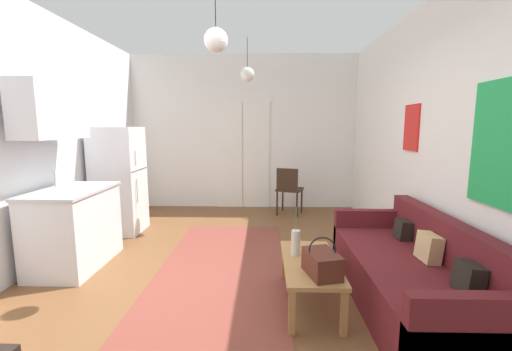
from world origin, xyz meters
TOP-DOWN VIEW (x-y plane):
  - ground_plane at (0.00, 0.00)m, footprint 4.83×7.25m
  - wall_back at (-0.00, 3.38)m, footprint 4.43×0.13m
  - wall_right at (2.16, -0.01)m, footprint 0.12×6.85m
  - area_rug at (-0.07, 0.35)m, footprint 1.38×3.23m
  - couch at (1.71, -0.30)m, footprint 0.83×2.05m
  - coffee_table at (0.81, -0.27)m, footprint 0.47×1.01m
  - bamboo_vase at (0.69, -0.14)m, footprint 0.08×0.08m
  - handbag at (0.86, -0.55)m, footprint 0.30×0.38m
  - refrigerator at (-1.75, 1.72)m, footprint 0.65×0.64m
  - kitchen_counter at (-1.77, 0.49)m, footprint 0.65×1.06m
  - accent_chair at (0.83, 2.74)m, footprint 0.53×0.52m
  - pendant_lamp_near at (-0.05, 0.15)m, footprint 0.22×0.22m
  - pendant_lamp_far at (0.14, 2.16)m, footprint 0.22×0.22m

SIDE VIEW (x-z plane):
  - ground_plane at x=0.00m, z-range -0.10..0.00m
  - area_rug at x=-0.07m, z-range 0.00..0.01m
  - couch at x=1.71m, z-range -0.13..0.66m
  - coffee_table at x=0.81m, z-range 0.15..0.55m
  - accent_chair at x=0.83m, z-range 0.07..0.91m
  - handbag at x=0.86m, z-range 0.34..0.65m
  - bamboo_vase at x=0.69m, z-range 0.29..0.74m
  - kitchen_counter at x=-1.77m, z-range -0.26..1.77m
  - refrigerator at x=-1.75m, z-range 0.00..1.56m
  - wall_back at x=0.00m, z-range -0.02..2.88m
  - wall_right at x=2.16m, z-range 0.00..2.90m
  - pendant_lamp_far at x=0.14m, z-range 2.02..2.68m
  - pendant_lamp_near at x=-0.05m, z-range 2.04..2.69m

